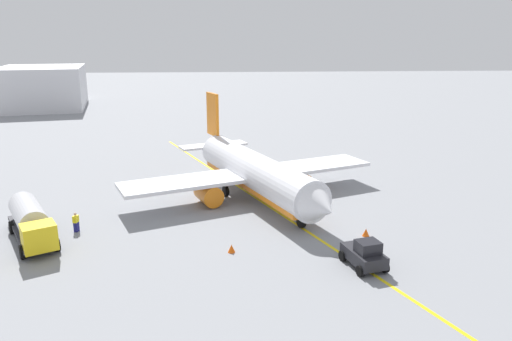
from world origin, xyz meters
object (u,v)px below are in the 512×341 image
pushback_tug (365,254)px  safety_cone_wingtip (231,248)px  fuel_tanker (31,221)px  safety_cone_nose (366,232)px  airplane (254,172)px  refueling_worker (76,222)px

pushback_tug → safety_cone_wingtip: size_ratio=6.15×
fuel_tanker → safety_cone_nose: bearing=87.7°
airplane → safety_cone_nose: (11.18, 8.70, -2.37)m
airplane → refueling_worker: bearing=-62.6°
safety_cone_nose → fuel_tanker: bearing=-92.3°
airplane → safety_cone_wingtip: size_ratio=42.92×
fuel_tanker → safety_cone_wingtip: (3.49, 16.32, -1.39)m
safety_cone_wingtip → fuel_tanker: bearing=-102.1°
safety_cone_nose → safety_cone_wingtip: (2.37, -11.43, -0.01)m
airplane → pushback_tug: (16.81, 6.86, -1.70)m
airplane → safety_cone_nose: bearing=37.9°
pushback_tug → safety_cone_wingtip: (-3.26, -9.60, -0.69)m
safety_cone_nose → airplane: bearing=-142.1°
airplane → fuel_tanker: airplane is taller
airplane → pushback_tug: airplane is taller
airplane → pushback_tug: bearing=22.2°
fuel_tanker → safety_cone_wingtip: 16.75m
refueling_worker → safety_cone_nose: bearing=83.4°
airplane → safety_cone_nose: size_ratio=41.49×
fuel_tanker → pushback_tug: fuel_tanker is taller
pushback_tug → safety_cone_nose: 5.96m
airplane → refueling_worker: 18.15m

